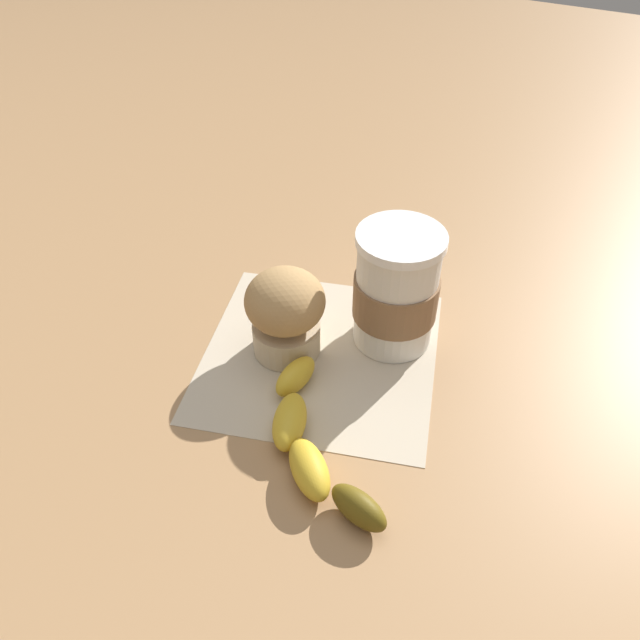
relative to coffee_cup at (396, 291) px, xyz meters
The scene contains 5 objects.
ground_plane 0.11m from the coffee_cup, 43.02° to the right, with size 3.00×3.00×0.00m, color #A87C51.
paper_napkin 0.11m from the coffee_cup, 43.02° to the right, with size 0.26×0.26×0.00m, color beige.
coffee_cup is the anchor object (origin of this frame).
muffin 0.12m from the coffee_cup, 52.93° to the right, with size 0.09×0.09×0.10m.
banana 0.19m from the coffee_cup, ahead, with size 0.16×0.17×0.03m.
Camera 1 is at (0.44, 0.23, 0.50)m, focal length 35.00 mm.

